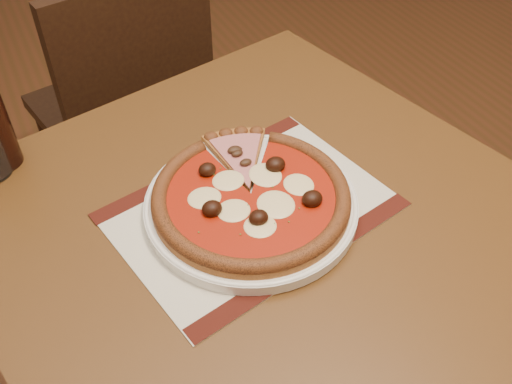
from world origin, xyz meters
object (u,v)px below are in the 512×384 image
chair_far (128,100)px  pizza (251,196)px  table (262,258)px  plate (251,205)px

chair_far → pizza: (0.00, -0.74, 0.29)m
table → chair_far: 0.78m
chair_far → plate: (0.00, -0.74, 0.27)m
pizza → plate: bearing=74.8°
chair_far → plate: chair_far is taller
plate → pizza: pizza is taller
table → chair_far: chair_far is taller
plate → chair_far: bearing=90.3°
plate → pizza: bearing=-105.2°
chair_far → pizza: chair_far is taller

